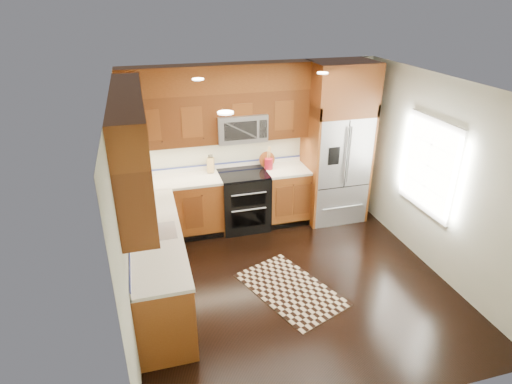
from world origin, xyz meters
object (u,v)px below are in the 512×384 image
object	(u,v)px
range	(244,200)
utensil_crock	(269,161)
knife_block	(211,165)
rug	(290,289)
refrigerator	(337,144)

from	to	relation	value
range	utensil_crock	world-z (taller)	utensil_crock
range	knife_block	distance (m)	0.79
range	rug	size ratio (longest dim) A/B	0.67
range	knife_block	bearing A→B (deg)	154.98
range	rug	xyz separation A→B (m)	(0.17, -1.79, -0.46)
refrigerator	rug	xyz separation A→B (m)	(-1.38, -1.75, -1.30)
utensil_crock	range	bearing A→B (deg)	-169.06
refrigerator	knife_block	bearing A→B (deg)	172.69
knife_block	utensil_crock	size ratio (longest dim) A/B	0.77
knife_block	range	bearing A→B (deg)	-25.02
refrigerator	rug	world-z (taller)	refrigerator
range	utensil_crock	bearing A→B (deg)	10.94
refrigerator	knife_block	world-z (taller)	refrigerator
rug	utensil_crock	distance (m)	2.17
rug	knife_block	world-z (taller)	knife_block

